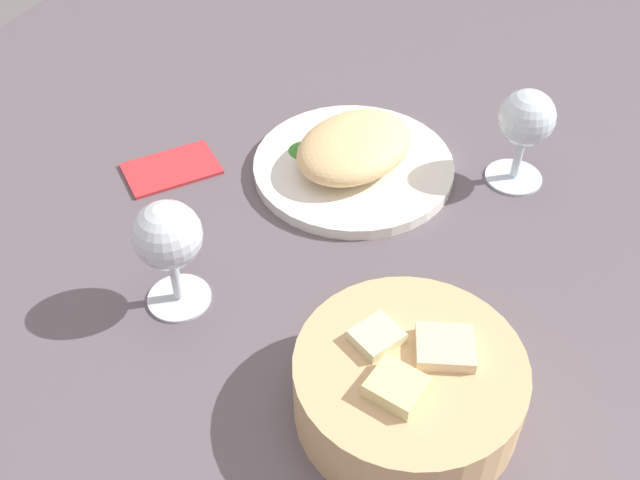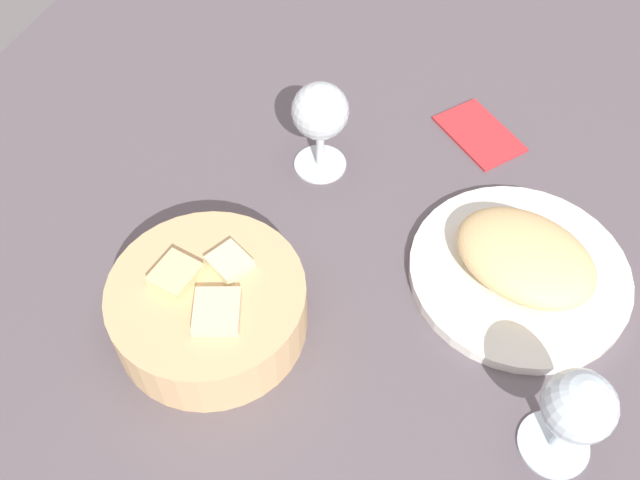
{
  "view_description": "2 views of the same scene",
  "coord_description": "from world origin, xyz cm",
  "px_view_note": "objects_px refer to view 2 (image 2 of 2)",
  "views": [
    {
      "loc": [
        59.07,
        21.61,
        58.07
      ],
      "look_at": [
        9.72,
        -2.69,
        4.56
      ],
      "focal_mm": 42.59,
      "sensor_mm": 36.0,
      "label": 1
    },
    {
      "loc": [
        -3.51,
        43.28,
        65.92
      ],
      "look_at": [
        14.12,
        -0.32,
        3.71
      ],
      "focal_mm": 40.53,
      "sensor_mm": 36.0,
      "label": 2
    }
  ],
  "objects_px": {
    "plate": "(519,273)",
    "wine_glass_near": "(320,116)",
    "folded_napkin": "(480,133)",
    "wine_glass_far": "(577,410)",
    "bread_basket": "(209,307)"
  },
  "relations": [
    {
      "from": "wine_glass_near",
      "to": "plate",
      "type": "bearing_deg",
      "value": 164.47
    },
    {
      "from": "bread_basket",
      "to": "wine_glass_far",
      "type": "bearing_deg",
      "value": -179.58
    },
    {
      "from": "folded_napkin",
      "to": "plate",
      "type": "bearing_deg",
      "value": -27.21
    },
    {
      "from": "bread_basket",
      "to": "wine_glass_far",
      "type": "xyz_separation_m",
      "value": [
        -0.36,
        -0.0,
        0.04
      ]
    },
    {
      "from": "plate",
      "to": "wine_glass_far",
      "type": "xyz_separation_m",
      "value": [
        -0.07,
        0.18,
        0.07
      ]
    },
    {
      "from": "plate",
      "to": "folded_napkin",
      "type": "distance_m",
      "value": 0.22
    },
    {
      "from": "plate",
      "to": "wine_glass_near",
      "type": "xyz_separation_m",
      "value": [
        0.27,
        -0.07,
        0.08
      ]
    },
    {
      "from": "bread_basket",
      "to": "folded_napkin",
      "type": "distance_m",
      "value": 0.43
    },
    {
      "from": "wine_glass_far",
      "to": "wine_glass_near",
      "type": "bearing_deg",
      "value": -36.59
    },
    {
      "from": "bread_basket",
      "to": "folded_napkin",
      "type": "relative_size",
      "value": 1.81
    },
    {
      "from": "wine_glass_near",
      "to": "wine_glass_far",
      "type": "relative_size",
      "value": 1.03
    },
    {
      "from": "plate",
      "to": "folded_napkin",
      "type": "relative_size",
      "value": 2.19
    },
    {
      "from": "plate",
      "to": "wine_glass_near",
      "type": "relative_size",
      "value": 1.95
    },
    {
      "from": "bread_basket",
      "to": "wine_glass_near",
      "type": "bearing_deg",
      "value": -94.31
    },
    {
      "from": "plate",
      "to": "wine_glass_far",
      "type": "distance_m",
      "value": 0.21
    }
  ]
}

